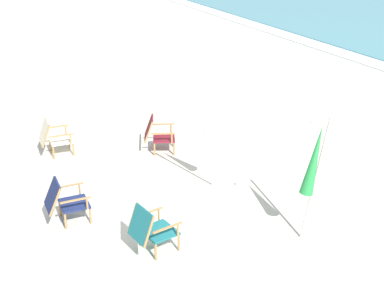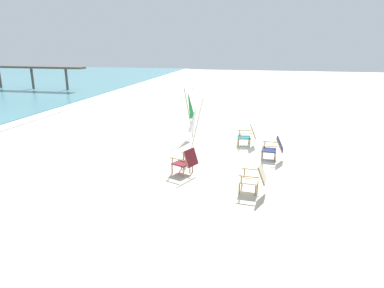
% 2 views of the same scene
% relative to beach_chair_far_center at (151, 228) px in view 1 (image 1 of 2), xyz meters
% --- Properties ---
extents(ground_plane, '(80.00, 80.00, 0.00)m').
position_rel_beach_chair_far_center_xyz_m(ground_plane, '(-1.61, 0.66, -0.43)').
color(ground_plane, beige).
extents(beach_chair_far_center, '(0.66, 0.77, 0.81)m').
position_rel_beach_chair_far_center_xyz_m(beach_chair_far_center, '(0.00, 0.00, 0.00)').
color(beach_chair_far_center, '#196066').
rests_on(beach_chair_far_center, ground).
extents(beach_chair_front_left, '(0.64, 0.74, 0.81)m').
position_rel_beach_chair_far_center_xyz_m(beach_chair_front_left, '(-4.38, -0.46, -0.00)').
color(beach_chair_front_left, beige).
rests_on(beach_chair_front_left, ground).
extents(beach_chair_back_left, '(0.80, 0.85, 0.81)m').
position_rel_beach_chair_far_center_xyz_m(beach_chair_back_left, '(-3.50, 1.64, 0.00)').
color(beach_chair_back_left, maroon).
rests_on(beach_chair_back_left, ground).
extents(beach_chair_front_right, '(0.63, 0.76, 0.80)m').
position_rel_beach_chair_far_center_xyz_m(beach_chair_front_right, '(-1.50, -0.97, -0.00)').
color(beach_chair_front_right, '#19234C').
rests_on(beach_chair_front_right, ground).
extents(umbrella_furled_white, '(0.41, 0.57, 2.08)m').
position_rel_beach_chair_far_center_xyz_m(umbrella_furled_white, '(-1.45, 1.82, 0.93)').
color(umbrella_furled_white, '#B7B2A8').
rests_on(umbrella_furled_white, ground).
extents(umbrella_furled_green, '(0.23, 0.49, 2.10)m').
position_rel_beach_chair_far_center_xyz_m(umbrella_furled_green, '(0.76, 2.50, 0.94)').
color(umbrella_furled_green, '#B7B2A8').
rests_on(umbrella_furled_green, ground).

